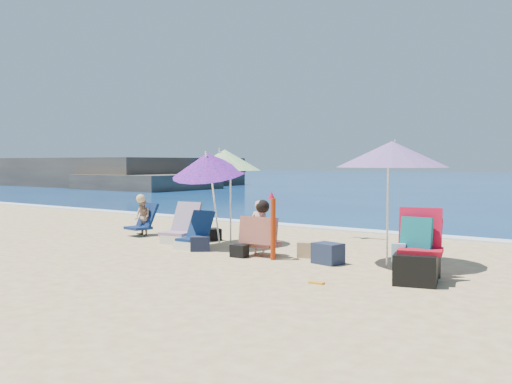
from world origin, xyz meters
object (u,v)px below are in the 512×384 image
Objects in this scene: umbrella_striped at (225,160)px; camp_chair_right at (419,256)px; camp_chair_left at (417,261)px; umbrella_blue at (208,164)px; umbrella_turquoise at (392,154)px; furled_umbrella at (273,222)px; chair_navy at (194,239)px; person_center at (260,229)px; chair_rainbow at (181,233)px; person_left at (143,217)px.

camp_chair_right is (4.33, -1.06, -1.35)m from umbrella_striped.
umbrella_blue is at bearing 169.18° from camp_chair_left.
camp_chair_left is at bearing -53.01° from umbrella_turquoise.
umbrella_blue reaches higher than furled_umbrella.
umbrella_turquoise is 3.57m from umbrella_blue.
umbrella_striped is at bearing 151.80° from furled_umbrella.
chair_navy is 0.72× the size of person_center.
furled_umbrella reaches higher than chair_navy.
umbrella_striped is 4.83m from camp_chair_left.
umbrella_blue is 1.99× the size of person_center.
camp_chair_right is (-0.09, 0.32, 0.02)m from camp_chair_left.
umbrella_turquoise is 1.78m from camp_chair_right.
umbrella_striped reaches higher than chair_rainbow.
umbrella_turquoise is at bearing -4.65° from umbrella_striped.
umbrella_blue is 2.76× the size of chair_navy.
umbrella_striped is at bearing 1.63° from person_left.
person_left is at bearing 171.45° from camp_chair_right.
chair_rainbow reaches higher than chair_navy.
umbrella_turquoise is at bearing 4.11° from umbrella_blue.
camp_chair_right is at bearing -46.27° from umbrella_turquoise.
umbrella_blue is at bearing 166.70° from furled_umbrella.
chair_rainbow is at bearing -14.36° from person_left.
camp_chair_left is at bearing -17.41° from umbrella_striped.
furled_umbrella is (1.76, -0.42, -0.97)m from umbrella_blue.
chair_rainbow is (-0.77, -0.45, -1.45)m from umbrella_striped.
chair_navy is at bearing -177.34° from person_center.
person_center is (1.47, 0.07, 0.29)m from chair_navy.
umbrella_turquoise is at bearing -2.21° from person_left.
umbrella_blue reaches higher than camp_chair_right.
chair_rainbow is at bearing -177.88° from umbrella_turquoise.
chair_rainbow is at bearing 168.77° from furled_umbrella.
umbrella_blue is 2.21× the size of camp_chair_right.
umbrella_turquoise is at bearing 2.12° from chair_rainbow.
chair_rainbow is 0.81× the size of camp_chair_left.
camp_chair_left is (4.42, -1.39, -1.37)m from umbrella_striped.
chair_navy is 1.50m from person_center.
chair_rainbow is (-4.37, -0.16, -1.53)m from umbrella_turquoise.
camp_chair_left is (2.62, -0.42, -0.32)m from furled_umbrella.
umbrella_blue is 2.06m from furled_umbrella.
umbrella_blue is 4.51m from camp_chair_right.
umbrella_blue reaches higher than person_center.
camp_chair_left is (4.48, -0.54, 0.11)m from chair_navy.
person_center reaches higher than chair_navy.
umbrella_blue reaches higher than chair_rainbow.
umbrella_striped reaches higher than person_left.
camp_chair_right is (5.10, -0.61, 0.10)m from chair_rainbow.
umbrella_blue is 1.78m from person_center.
furled_umbrella is 0.46m from person_center.
furled_umbrella is (-1.79, -0.67, -1.12)m from umbrella_turquoise.
umbrella_striped reaches higher than camp_chair_right.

